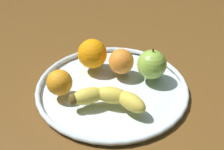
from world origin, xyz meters
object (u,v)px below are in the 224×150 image
at_px(fruit_bowl, 112,88).
at_px(orange_center, 121,61).
at_px(banana, 108,98).
at_px(apple, 152,64).
at_px(orange_front_left, 92,54).
at_px(orange_back_right, 59,82).

xyz_separation_m(fruit_bowl, orange_center, (-0.02, -0.06, 0.04)).
bearing_deg(banana, apple, -123.06).
relative_size(apple, orange_front_left, 1.06).
bearing_deg(fruit_bowl, orange_center, -111.33).
bearing_deg(orange_front_left, orange_back_right, 59.42).
height_order(banana, orange_back_right, orange_back_right).
bearing_deg(orange_center, orange_front_left, -18.68).
bearing_deg(orange_center, orange_back_right, 32.06).
relative_size(banana, apple, 2.24).
distance_m(fruit_bowl, banana, 0.08).
distance_m(orange_front_left, orange_center, 0.08).
distance_m(orange_center, orange_back_right, 0.17).
xyz_separation_m(apple, orange_front_left, (0.15, -0.04, 0.00)).
relative_size(orange_center, orange_back_right, 1.06).
xyz_separation_m(fruit_bowl, banana, (0.01, 0.07, 0.03)).
height_order(fruit_bowl, apple, apple).
bearing_deg(banana, fruit_bowl, -84.62).
bearing_deg(orange_center, fruit_bowl, 68.67).
relative_size(fruit_bowl, apple, 4.58).
relative_size(fruit_bowl, orange_front_left, 4.87).
xyz_separation_m(orange_front_left, orange_center, (-0.08, 0.03, -0.01)).
relative_size(orange_front_left, orange_back_right, 1.27).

